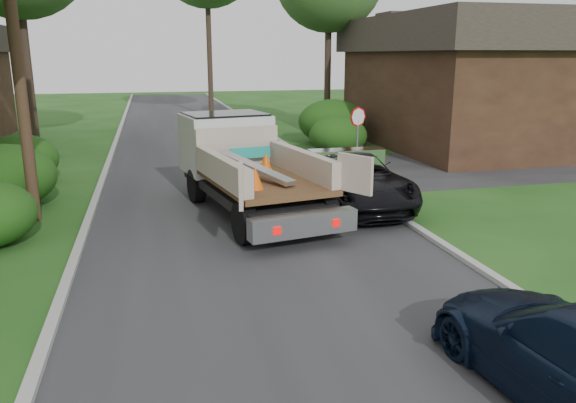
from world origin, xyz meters
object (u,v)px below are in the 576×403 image
(stop_sign, at_px, (358,126))
(house_right, at_px, (474,80))
(utility_pole, at_px, (13,20))
(black_pickup, at_px, (350,179))
(flatbed_truck, at_px, (240,158))

(stop_sign, xyz_separation_m, house_right, (7.80, 5.00, 1.38))
(utility_pole, bearing_deg, stop_sign, 20.62)
(utility_pole, bearing_deg, black_pickup, -3.14)
(flatbed_truck, bearing_deg, stop_sign, 26.85)
(flatbed_truck, bearing_deg, utility_pole, 171.50)
(utility_pole, bearing_deg, flatbed_truck, 1.78)
(utility_pole, bearing_deg, house_right, 26.01)
(stop_sign, bearing_deg, utility_pole, -159.38)
(house_right, xyz_separation_m, black_pickup, (-9.71, -9.50, -2.37))
(stop_sign, relative_size, house_right, 0.19)
(utility_pole, relative_size, house_right, 0.77)
(flatbed_truck, bearing_deg, black_pickup, -21.97)
(stop_sign, height_order, flatbed_truck, flatbed_truck)
(stop_sign, distance_m, house_right, 9.37)
(utility_pole, xyz_separation_m, house_right, (18.48, 9.02, -2.01))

